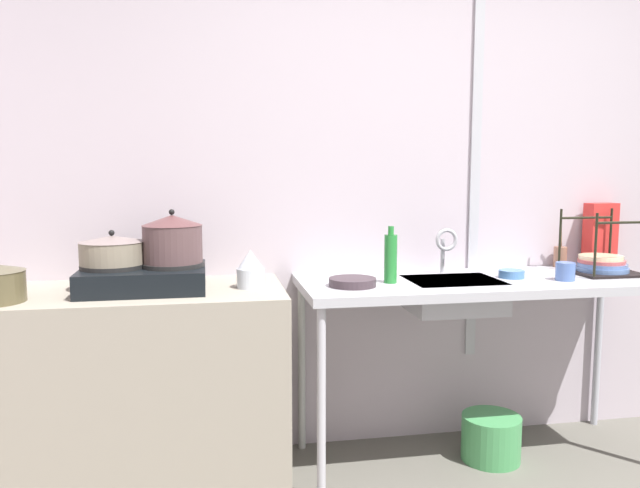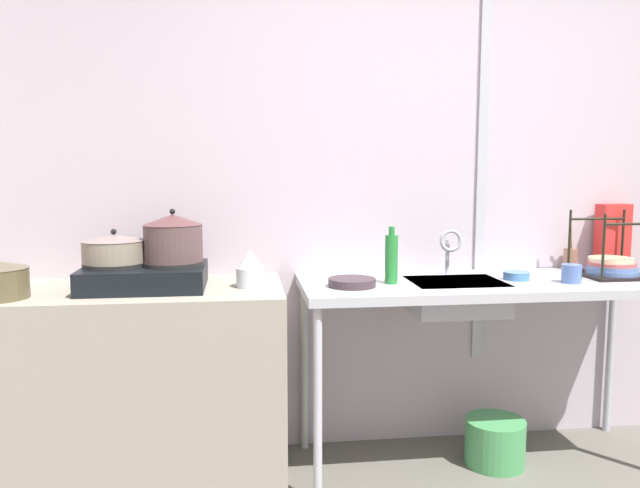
# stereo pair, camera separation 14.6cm
# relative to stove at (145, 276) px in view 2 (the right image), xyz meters

# --- Properties ---
(wall_back) EXTENTS (5.25, 0.10, 2.79)m
(wall_back) POSITION_rel_stove_xyz_m (1.45, 0.35, 0.47)
(wall_back) COLOR #B8ABB5
(wall_back) RESTS_ON ground
(wall_metal_strip) EXTENTS (0.05, 0.01, 2.23)m
(wall_metal_strip) POSITION_rel_stove_xyz_m (1.59, 0.29, 0.61)
(wall_metal_strip) COLOR #AEAEB5
(counter_concrete) EXTENTS (1.26, 0.60, 0.87)m
(counter_concrete) POSITION_rel_stove_xyz_m (-0.05, 0.00, -0.49)
(counter_concrete) COLOR gray
(counter_concrete) RESTS_ON ground
(counter_sink) EXTENTS (1.68, 0.60, 0.87)m
(counter_sink) POSITION_rel_stove_xyz_m (1.50, -0.00, -0.12)
(counter_sink) COLOR #AEAEB5
(counter_sink) RESTS_ON ground
(stove) EXTENTS (0.50, 0.39, 0.11)m
(stove) POSITION_rel_stove_xyz_m (0.00, 0.00, 0.00)
(stove) COLOR black
(stove) RESTS_ON counter_concrete
(pot_on_left_burner) EXTENTS (0.27, 0.27, 0.14)m
(pot_on_left_burner) POSITION_rel_stove_xyz_m (-0.12, 0.00, 0.12)
(pot_on_left_burner) COLOR gray
(pot_on_left_burner) RESTS_ON stove
(pot_on_right_burner) EXTENTS (0.25, 0.25, 0.22)m
(pot_on_right_burner) POSITION_rel_stove_xyz_m (0.12, -0.00, 0.16)
(pot_on_right_burner) COLOR #523B3C
(pot_on_right_burner) RESTS_ON stove
(percolator) EXTENTS (0.12, 0.12, 0.16)m
(percolator) POSITION_rel_stove_xyz_m (0.44, -0.03, 0.02)
(percolator) COLOR silver
(percolator) RESTS_ON counter_concrete
(sink_basin) EXTENTS (0.41, 0.33, 0.14)m
(sink_basin) POSITION_rel_stove_xyz_m (1.36, -0.00, -0.13)
(sink_basin) COLOR #AEAEB5
(sink_basin) RESTS_ON counter_sink
(faucet) EXTENTS (0.11, 0.06, 0.22)m
(faucet) POSITION_rel_stove_xyz_m (1.38, 0.16, 0.09)
(faucet) COLOR #AEAEB5
(faucet) RESTS_ON counter_sink
(frying_pan) EXTENTS (0.20, 0.20, 0.04)m
(frying_pan) POSITION_rel_stove_xyz_m (0.87, -0.07, -0.04)
(frying_pan) COLOR #392D33
(frying_pan) RESTS_ON counter_sink
(dish_rack) EXTENTS (0.30, 0.31, 0.30)m
(dish_rack) POSITION_rel_stove_xyz_m (2.13, 0.03, -0.01)
(dish_rack) COLOR black
(dish_rack) RESTS_ON counter_sink
(cup_by_rack) EXTENTS (0.09, 0.09, 0.08)m
(cup_by_rack) POSITION_rel_stove_xyz_m (1.85, -0.11, -0.01)
(cup_by_rack) COLOR #4C69AA
(cup_by_rack) RESTS_ON counter_sink
(small_bowl_on_drainboard) EXTENTS (0.12, 0.12, 0.04)m
(small_bowl_on_drainboard) POSITION_rel_stove_xyz_m (1.65, -0.00, -0.04)
(small_bowl_on_drainboard) COLOR teal
(small_bowl_on_drainboard) RESTS_ON counter_sink
(bottle_by_sink) EXTENTS (0.06, 0.06, 0.25)m
(bottle_by_sink) POSITION_rel_stove_xyz_m (1.06, -0.02, 0.06)
(bottle_by_sink) COLOR #247A31
(bottle_by_sink) RESTS_ON counter_sink
(cereal_box) EXTENTS (0.17, 0.10, 0.33)m
(cereal_box) POSITION_rel_stove_xyz_m (2.26, 0.24, 0.11)
(cereal_box) COLOR red
(cereal_box) RESTS_ON counter_sink
(utensil_jar) EXTENTS (0.07, 0.07, 0.22)m
(utensil_jar) POSITION_rel_stove_xyz_m (2.05, 0.25, 0.00)
(utensil_jar) COLOR #986650
(utensil_jar) RESTS_ON counter_sink
(bucket_on_floor) EXTENTS (0.28, 0.28, 0.21)m
(bucket_on_floor) POSITION_rel_stove_xyz_m (1.56, -0.02, -0.82)
(bucket_on_floor) COLOR #449553
(bucket_on_floor) RESTS_ON ground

